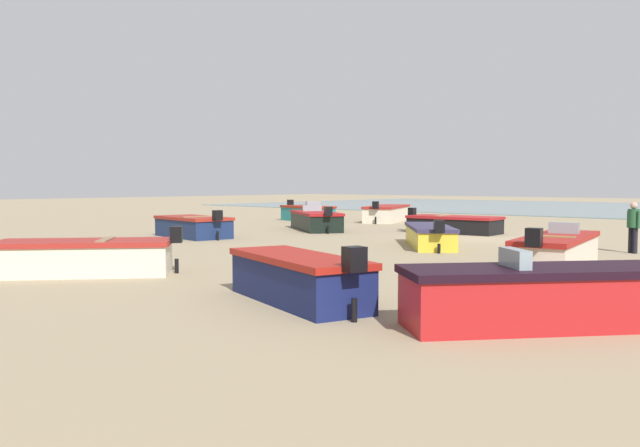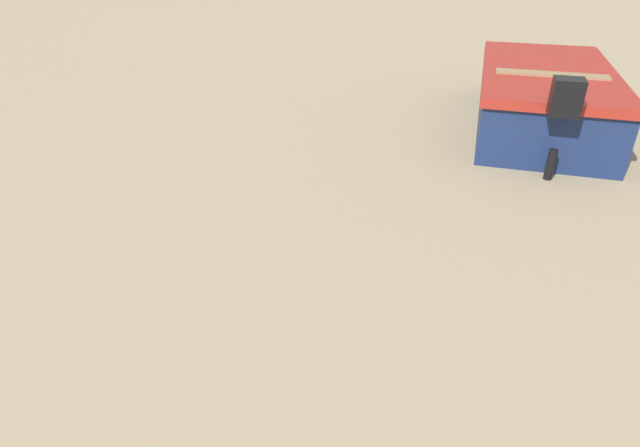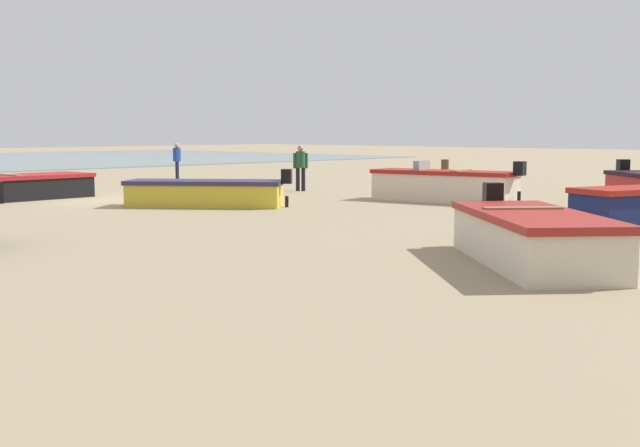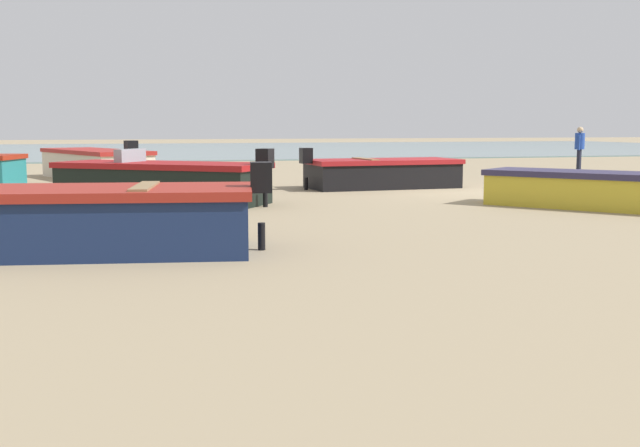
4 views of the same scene
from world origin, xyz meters
The scene contains 12 objects.
ground_plane centered at (0.00, 0.00, 0.00)m, with size 160.00×160.00×0.00m, color #9A8868.
boat_black_0 centered at (1.57, -1.60, 0.39)m, with size 4.36×1.98×1.09m.
boat_cream_1 centered at (-6.81, 8.29, 0.48)m, with size 1.98×4.77×1.26m.
boat_cream_2 centered at (9.05, -7.06, 0.47)m, with size 3.58×5.54×1.24m.
boat_teal_3 centered at (12.75, -4.20, 0.46)m, with size 4.10×2.59×1.22m.
boat_red_4 centered at (-9.17, 13.96, 0.48)m, with size 4.40×4.76×1.25m.
boat_navy_5 centered at (-4.67, 15.24, 0.45)m, with size 3.93×2.39×1.20m.
boat_yellow_6 centered at (-0.85, 4.41, 0.38)m, with size 3.78×4.24×1.06m.
boat_black_7 centered at (7.49, 1.00, 0.45)m, with size 4.68×3.97×1.19m.
boat_navy_8 centered at (8.53, 7.42, 0.44)m, with size 4.04×2.33×1.17m.
boat_cream_9 centered at (1.69, 15.96, 0.43)m, with size 3.92×4.12×1.16m.
beach_walker_foreground centered at (-6.86, 2.09, 0.95)m, with size 0.49×0.47×1.62m.
Camera 1 is at (-12.70, 23.83, 2.19)m, focal length 36.11 mm.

